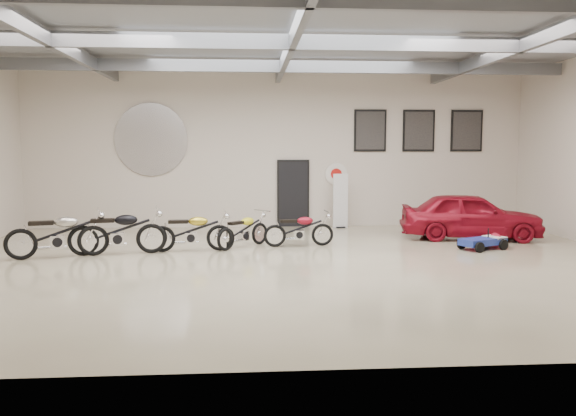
{
  "coord_description": "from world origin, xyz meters",
  "views": [
    {
      "loc": [
        -0.93,
        -12.11,
        2.5
      ],
      "look_at": [
        0.0,
        1.2,
        1.1
      ],
      "focal_mm": 35.0,
      "sensor_mm": 36.0,
      "label": 1
    }
  ],
  "objects": [
    {
      "name": "ceiling_beams",
      "position": [
        0.0,
        0.0,
        4.75
      ],
      "size": [
        15.8,
        11.8,
        0.32
      ],
      "primitive_type": null,
      "color": "slate",
      "rests_on": "ceiling"
    },
    {
      "name": "vintage_car",
      "position": [
        5.25,
        3.07,
        0.65
      ],
      "size": [
        2.21,
        4.05,
        1.31
      ],
      "primitive_type": "imported",
      "rotation": [
        0.0,
        0.0,
        1.39
      ],
      "color": "maroon",
      "rests_on": "floor"
    },
    {
      "name": "poster_mid",
      "position": [
        4.6,
        5.96,
        3.1
      ],
      "size": [
        1.05,
        0.08,
        1.35
      ],
      "primitive_type": null,
      "color": "black",
      "rests_on": "back_wall"
    },
    {
      "name": "poster_right",
      "position": [
        6.2,
        5.96,
        3.1
      ],
      "size": [
        1.05,
        0.08,
        1.35
      ],
      "primitive_type": null,
      "color": "black",
      "rests_on": "back_wall"
    },
    {
      "name": "banner_stand",
      "position": [
        1.98,
        5.5,
        0.89
      ],
      "size": [
        0.5,
        0.26,
        1.78
      ],
      "primitive_type": null,
      "rotation": [
        0.0,
        0.0,
        0.14
      ],
      "color": "white",
      "rests_on": "floor"
    },
    {
      "name": "door",
      "position": [
        0.5,
        5.95,
        1.05
      ],
      "size": [
        0.92,
        0.08,
        2.1
      ],
      "primitive_type": "cube",
      "color": "black",
      "rests_on": "back_wall"
    },
    {
      "name": "floor",
      "position": [
        0.0,
        0.0,
        0.0
      ],
      "size": [
        16.0,
        12.0,
        0.01
      ],
      "primitive_type": "cube",
      "color": "#BAAF8E",
      "rests_on": "ground"
    },
    {
      "name": "motorcycle_yellow",
      "position": [
        -1.08,
        2.09,
        0.46
      ],
      "size": [
        1.61,
        1.66,
        0.92
      ],
      "primitive_type": null,
      "rotation": [
        0.0,
        0.0,
        0.81
      ],
      "color": "silver",
      "rests_on": "floor"
    },
    {
      "name": "back_wall",
      "position": [
        0.0,
        6.0,
        2.5
      ],
      "size": [
        16.0,
        0.02,
        5.0
      ],
      "primitive_type": "cube",
      "color": "beige",
      "rests_on": "floor"
    },
    {
      "name": "motorcycle_red",
      "position": [
        0.35,
        2.15,
        0.46
      ],
      "size": [
        1.83,
        0.72,
        0.93
      ],
      "primitive_type": null,
      "rotation": [
        0.0,
        0.0,
        0.09
      ],
      "color": "silver",
      "rests_on": "floor"
    },
    {
      "name": "go_kart",
      "position": [
        5.02,
        1.44,
        0.27
      ],
      "size": [
        1.62,
        1.21,
        0.54
      ],
      "primitive_type": null,
      "rotation": [
        0.0,
        0.0,
        0.42
      ],
      "color": "navy",
      "rests_on": "floor"
    },
    {
      "name": "poster_left",
      "position": [
        3.0,
        5.96,
        3.1
      ],
      "size": [
        1.05,
        0.08,
        1.35
      ],
      "primitive_type": null,
      "color": "black",
      "rests_on": "back_wall"
    },
    {
      "name": "ceiling",
      "position": [
        0.0,
        0.0,
        5.0
      ],
      "size": [
        16.0,
        12.0,
        0.01
      ],
      "primitive_type": "cube",
      "color": "slate",
      "rests_on": "back_wall"
    },
    {
      "name": "motorcycle_gold",
      "position": [
        -2.36,
        1.62,
        0.52
      ],
      "size": [
        2.03,
        0.76,
        1.04
      ],
      "primitive_type": null,
      "rotation": [
        0.0,
        0.0,
        0.07
      ],
      "color": "silver",
      "rests_on": "floor"
    },
    {
      "name": "logo_plaque",
      "position": [
        -4.0,
        5.95,
        2.8
      ],
      "size": [
        2.3,
        0.06,
        1.16
      ],
      "primitive_type": null,
      "color": "silver",
      "rests_on": "back_wall"
    },
    {
      "name": "oil_sign",
      "position": [
        1.9,
        5.95,
        1.7
      ],
      "size": [
        0.72,
        0.1,
        0.72
      ],
      "primitive_type": null,
      "color": "white",
      "rests_on": "back_wall"
    },
    {
      "name": "motorcycle_silver",
      "position": [
        -5.34,
        1.0,
        0.58
      ],
      "size": [
        2.32,
        1.24,
        1.15
      ],
      "primitive_type": null,
      "rotation": [
        0.0,
        0.0,
        0.26
      ],
      "color": "silver",
      "rests_on": "floor"
    },
    {
      "name": "motorcycle_black",
      "position": [
        -4.05,
        1.32,
        0.58
      ],
      "size": [
        2.3,
        1.03,
        1.15
      ],
      "primitive_type": null,
      "rotation": [
        0.0,
        0.0,
        0.16
      ],
      "color": "silver",
      "rests_on": "floor"
    }
  ]
}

